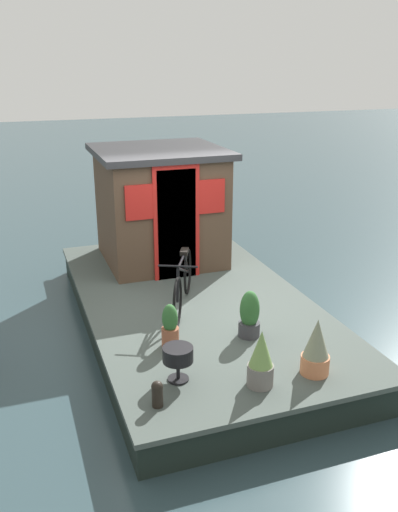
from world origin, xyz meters
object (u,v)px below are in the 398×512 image
(potted_plant_geranium, at_px, (261,360))
(potted_plant_lavender, at_px, (249,316))
(bicycle, at_px, (183,283))
(mooring_bollard, at_px, (157,393))
(charcoal_grill, at_px, (178,356))
(houseboat_cabin, at_px, (160,205))
(potted_plant_basil, at_px, (170,327))
(potted_plant_succulent, at_px, (316,348))

(potted_plant_geranium, bearing_deg, potted_plant_lavender, -18.32)
(bicycle, distance_m, mooring_bollard, 2.27)
(potted_plant_geranium, height_order, charcoal_grill, potted_plant_geranium)
(bicycle, bearing_deg, houseboat_cabin, -7.37)
(bicycle, distance_m, potted_plant_basil, 1.06)
(houseboat_cabin, relative_size, mooring_bollard, 7.33)
(potted_plant_succulent, xyz_separation_m, charcoal_grill, (0.36, 1.43, -0.02))
(houseboat_cabin, distance_m, mooring_bollard, 4.30)
(potted_plant_lavender, bearing_deg, potted_plant_basil, 85.20)
(mooring_bollard, bearing_deg, charcoal_grill, -41.13)
(potted_plant_geranium, relative_size, mooring_bollard, 2.27)
(houseboat_cabin, height_order, potted_plant_succulent, houseboat_cabin)
(potted_plant_lavender, xyz_separation_m, potted_plant_geranium, (-1.03, 0.34, 0.03))
(potted_plant_basil, bearing_deg, charcoal_grill, 169.72)
(houseboat_cabin, xyz_separation_m, bicycle, (-2.00, 0.26, -0.58))
(charcoal_grill, distance_m, mooring_bollard, 0.52)
(potted_plant_lavender, bearing_deg, bicycle, 26.89)
(potted_plant_lavender, xyz_separation_m, mooring_bollard, (-1.03, 1.45, -0.12))
(potted_plant_basil, xyz_separation_m, charcoal_grill, (-0.73, 0.13, 0.04))
(bicycle, xyz_separation_m, potted_plant_lavender, (-1.03, -0.52, -0.10))
(potted_plant_basil, height_order, potted_plant_geranium, potted_plant_geranium)
(bicycle, bearing_deg, charcoal_grill, 160.44)
(bicycle, relative_size, potted_plant_lavender, 2.65)
(houseboat_cabin, height_order, potted_plant_geranium, houseboat_cabin)
(bicycle, bearing_deg, potted_plant_basil, 153.86)
(potted_plant_geranium, bearing_deg, houseboat_cabin, -1.12)
(houseboat_cabin, xyz_separation_m, potted_plant_succulent, (-4.04, -0.58, -0.64))
(potted_plant_lavender, height_order, potted_plant_succulent, potted_plant_succulent)
(houseboat_cabin, relative_size, charcoal_grill, 5.25)
(houseboat_cabin, xyz_separation_m, potted_plant_geranium, (-4.06, 0.08, -0.65))
(potted_plant_basil, bearing_deg, houseboat_cabin, -13.77)
(bicycle, distance_m, potted_plant_geranium, 2.06)
(bicycle, height_order, charcoal_grill, bicycle)
(houseboat_cabin, distance_m, bicycle, 2.10)
(potted_plant_basil, distance_m, charcoal_grill, 0.75)
(potted_plant_basil, xyz_separation_m, potted_plant_geranium, (-1.11, -0.64, 0.05))
(potted_plant_lavender, xyz_separation_m, potted_plant_basil, (0.08, 0.98, -0.02))
(bicycle, relative_size, potted_plant_geranium, 2.50)
(bicycle, height_order, potted_plant_succulent, bicycle)
(houseboat_cabin, xyz_separation_m, potted_plant_basil, (-2.94, 0.72, -0.70))
(mooring_bollard, bearing_deg, bicycle, -24.27)
(houseboat_cabin, relative_size, potted_plant_geranium, 3.23)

